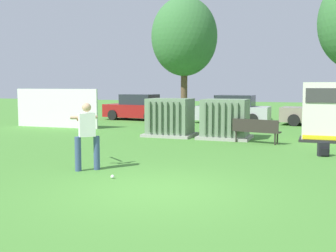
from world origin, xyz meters
TOP-DOWN VIEW (x-y plane):
  - ground_plane at (0.00, 0.00)m, footprint 96.00×96.00m
  - fence_panel at (-9.66, 10.50)m, footprint 4.80×0.12m
  - transformer_west at (-2.84, 8.96)m, footprint 2.10×1.70m
  - transformer_mid_west at (-0.43, 8.91)m, footprint 2.10×1.70m
  - generator_enclosure at (3.28, 9.49)m, footprint 1.60×1.40m
  - park_bench at (0.97, 7.92)m, footprint 1.84×0.78m
  - batter at (-2.41, 1.39)m, footprint 1.25×1.38m
  - sports_ball at (-1.33, 0.71)m, footprint 0.09×0.09m
  - backpack at (3.35, 5.71)m, footprint 0.37×0.33m
  - tree_left at (-4.17, 15.07)m, footprint 3.75×3.75m
  - parked_car_leftmost at (-7.61, 16.27)m, footprint 4.36×2.25m
  - parked_car_left_of_center at (-1.50, 16.02)m, footprint 4.23×1.98m
  - parked_car_right_of_center at (3.33, 16.14)m, footprint 4.34×2.22m

SIDE VIEW (x-z plane):
  - ground_plane at x=0.00m, z-range 0.00..0.00m
  - sports_ball at x=-1.33m, z-range 0.00..0.09m
  - backpack at x=3.35m, z-range -0.01..0.43m
  - park_bench at x=0.97m, z-range 0.08..0.99m
  - parked_car_leftmost at x=-7.61m, z-range -0.06..1.56m
  - parked_car_left_of_center at x=-1.50m, z-range -0.06..1.56m
  - parked_car_right_of_center at x=3.33m, z-range -0.06..1.56m
  - transformer_west at x=-2.84m, z-range -0.02..1.60m
  - transformer_mid_west at x=-0.43m, z-range -0.02..1.60m
  - batter at x=-2.41m, z-range 0.11..1.85m
  - fence_panel at x=-9.66m, z-range 0.00..2.00m
  - generator_enclosure at x=3.28m, z-range -0.01..2.29m
  - tree_left at x=-4.17m, z-range 1.33..8.49m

